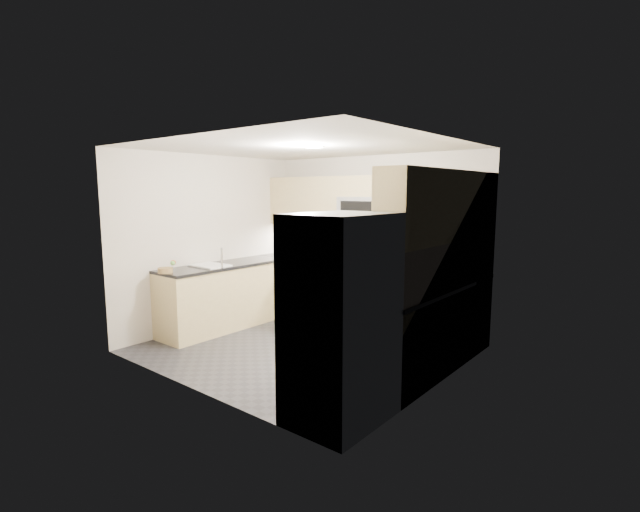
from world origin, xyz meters
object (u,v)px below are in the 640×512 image
at_px(microwave, 366,211).
at_px(gas_range, 360,296).
at_px(refrigerator, 341,319).
at_px(fruit_basket, 165,270).
at_px(utensil_bowl, 457,269).
at_px(cutting_board, 324,260).

bearing_deg(microwave, gas_range, -90.00).
xyz_separation_m(refrigerator, fruit_basket, (-2.95, 0.19, 0.07)).
bearing_deg(fruit_basket, refrigerator, -3.76).
bearing_deg(fruit_basket, utensil_bowl, 36.95).
bearing_deg(fruit_basket, cutting_board, 68.10).
bearing_deg(utensil_bowl, microwave, 174.70).
height_order(microwave, fruit_basket, microwave).
distance_m(gas_range, microwave, 1.25).
height_order(gas_range, refrigerator, refrigerator).
bearing_deg(microwave, cutting_board, -163.03).
relative_size(microwave, utensil_bowl, 2.95).
relative_size(cutting_board, fruit_basket, 1.99).
relative_size(gas_range, refrigerator, 0.51).
relative_size(gas_range, cutting_board, 2.44).
distance_m(gas_range, cutting_board, 0.80).
bearing_deg(cutting_board, utensil_bowl, 1.53).
bearing_deg(microwave, fruit_basket, -122.40).
distance_m(gas_range, utensil_bowl, 1.56).
height_order(refrigerator, cutting_board, refrigerator).
bearing_deg(refrigerator, fruit_basket, 176.24).
height_order(microwave, cutting_board, microwave).
bearing_deg(utensil_bowl, gas_range, 179.60).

